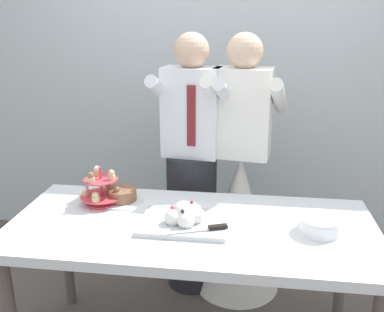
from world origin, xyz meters
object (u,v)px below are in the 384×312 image
(dessert_table, at_px, (192,237))
(round_cake, at_px, (122,196))
(cupcake_stand, at_px, (101,190))
(person_bride, at_px, (239,206))
(main_cake_tray, at_px, (185,218))
(plate_stack, at_px, (319,225))
(person_groom, at_px, (192,180))

(dessert_table, relative_size, round_cake, 7.50)
(cupcake_stand, xyz_separation_m, person_bride, (0.73, 0.49, -0.27))
(cupcake_stand, height_order, main_cake_tray, cupcake_stand)
(dessert_table, height_order, person_bride, person_bride)
(cupcake_stand, relative_size, main_cake_tray, 0.54)
(cupcake_stand, height_order, person_bride, person_bride)
(plate_stack, distance_m, round_cake, 1.04)
(dessert_table, distance_m, cupcake_stand, 0.56)
(dessert_table, distance_m, plate_stack, 0.62)
(dessert_table, xyz_separation_m, main_cake_tray, (-0.03, -0.02, 0.11))
(round_cake, height_order, person_bride, person_bride)
(main_cake_tray, height_order, round_cake, main_cake_tray)
(main_cake_tray, distance_m, person_bride, 0.76)
(dessert_table, height_order, round_cake, round_cake)
(round_cake, height_order, person_groom, person_groom)
(person_groom, xyz_separation_m, person_bride, (0.31, 0.01, -0.16))
(plate_stack, height_order, round_cake, plate_stack)
(main_cake_tray, xyz_separation_m, plate_stack, (0.64, 0.01, -0.00))
(dessert_table, bearing_deg, person_bride, 71.46)
(person_groom, bearing_deg, cupcake_stand, -132.11)
(cupcake_stand, xyz_separation_m, person_groom, (0.43, 0.47, -0.11))
(dessert_table, xyz_separation_m, round_cake, (-0.41, 0.21, 0.11))
(cupcake_stand, relative_size, person_groom, 0.14)
(plate_stack, relative_size, person_groom, 0.12)
(dessert_table, height_order, person_groom, person_groom)
(cupcake_stand, distance_m, person_groom, 0.65)
(cupcake_stand, xyz_separation_m, round_cake, (0.10, 0.04, -0.05))
(person_groom, relative_size, person_bride, 1.00)
(plate_stack, bearing_deg, dessert_table, 179.17)
(plate_stack, distance_m, person_bride, 0.80)
(person_bride, bearing_deg, plate_stack, -59.95)
(main_cake_tray, bearing_deg, round_cake, 148.73)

